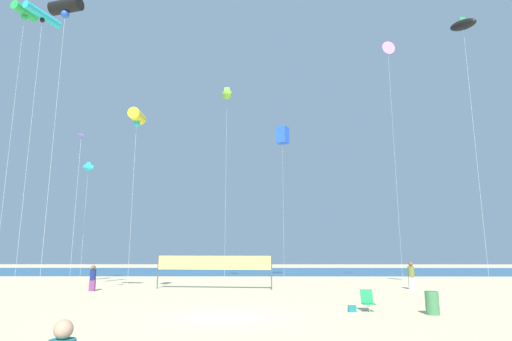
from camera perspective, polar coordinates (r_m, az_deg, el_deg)
ground_plane at (r=17.32m, az=-4.32°, el=-19.37°), size 120.00×120.00×0.00m
ocean_band at (r=52.25m, az=-1.04°, el=-13.68°), size 120.00×20.00×0.01m
beachgoer_navy_shirt at (r=29.20m, az=-21.51°, el=-13.49°), size 0.37×0.37×1.61m
beachgoer_olive_shirt at (r=30.22m, az=20.56°, el=-13.24°), size 0.41×0.41×1.81m
folding_beach_chair at (r=19.21m, az=15.08°, el=-16.79°), size 0.52×0.65×0.89m
trash_barrel at (r=19.02m, az=23.05°, el=-16.40°), size 0.53×0.53×0.92m
volleyball_net at (r=28.68m, az=-5.81°, el=-12.68°), size 7.80×0.98×2.40m
beach_handbag at (r=18.87m, az=13.07°, el=-18.01°), size 0.33×0.17×0.27m
kite_yellow_tube at (r=25.78m, az=-16.06°, el=7.07°), size 0.71×1.36×10.72m
kite_black_inflatable at (r=29.50m, az=26.56°, el=17.43°), size 1.38×1.99×16.53m
kite_black_tube at (r=25.14m, az=-24.68°, el=19.72°), size 1.85×1.13×15.35m
kite_pink_delta at (r=36.71m, az=17.66°, el=15.59°), size 1.12×0.49×19.22m
kite_cyan_tube at (r=28.03m, az=-27.26°, el=18.36°), size 1.19×2.35×15.97m
kite_green_tube at (r=30.20m, az=-29.17°, el=18.43°), size 1.01×1.66×17.02m
kite_cyan_inflatable at (r=37.81m, az=-22.04°, el=0.38°), size 1.73×1.60×9.90m
kite_lime_inflatable at (r=35.26m, az=-4.01°, el=10.36°), size 1.35×2.51×16.01m
kite_violet_diamond at (r=26.24m, az=-22.89°, el=4.01°), size 0.61×0.61×9.30m
kite_blue_box at (r=38.38m, az=3.65°, el=4.84°), size 1.30×1.30×13.72m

